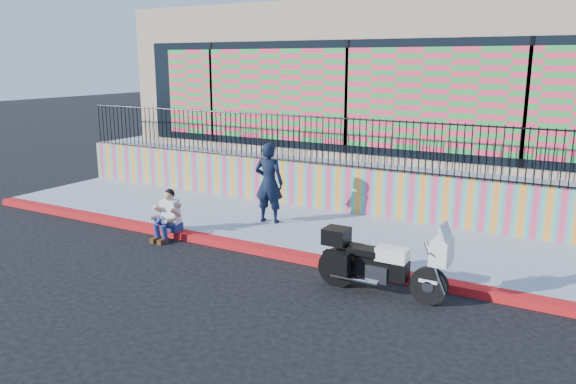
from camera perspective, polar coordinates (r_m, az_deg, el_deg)
The scene contains 10 objects.
ground at distance 11.28m, azimuth -2.93°, elevation -6.20°, with size 90.00×90.00×0.00m, color black.
red_curb at distance 11.25m, azimuth -2.94°, elevation -5.84°, with size 16.00×0.30×0.15m, color red.
sidewalk at distance 12.60m, azimuth 1.10°, elevation -3.72°, with size 16.00×3.00×0.15m, color #929AAF.
mural_wall at distance 13.83m, azimuth 4.29°, elevation 0.45°, with size 16.00×0.20×1.10m, color #E03B66.
metal_fence at distance 13.62m, azimuth 4.37°, elevation 5.17°, with size 15.80×0.04×1.20m, color black, non-canonical shape.
elevated_platform at distance 18.49m, azimuth 11.10°, elevation 3.24°, with size 16.00×10.00×1.25m, color #929AAF.
storefront_building at distance 18.03m, azimuth 11.25°, elevation 11.38°, with size 14.00×8.06×4.00m.
police_motorcycle at distance 9.31m, azimuth 9.31°, elevation -6.93°, with size 2.16×0.71×1.34m.
police_officer at distance 12.63m, azimuth -1.95°, elevation 0.94°, with size 0.67×0.44×1.82m, color black.
seated_man at distance 12.23m, azimuth -12.25°, elevation -2.73°, with size 0.54×0.71×1.06m.
Camera 1 is at (5.75, -8.95, 3.74)m, focal length 35.00 mm.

